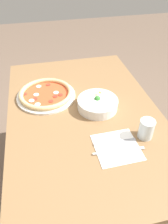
% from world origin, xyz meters
% --- Properties ---
extents(ground_plane, '(8.00, 8.00, 0.00)m').
position_xyz_m(ground_plane, '(0.00, 0.00, 0.00)').
color(ground_plane, brown).
extents(dining_table, '(1.22, 0.79, 0.74)m').
position_xyz_m(dining_table, '(0.00, 0.00, 0.63)').
color(dining_table, olive).
rests_on(dining_table, ground_plane).
extents(pizza, '(0.33, 0.33, 0.04)m').
position_xyz_m(pizza, '(-0.18, -0.18, 0.76)').
color(pizza, white).
rests_on(pizza, dining_table).
extents(bowl, '(0.22, 0.22, 0.07)m').
position_xyz_m(bowl, '(-0.02, 0.08, 0.78)').
color(bowl, white).
rests_on(bowl, dining_table).
extents(napkin, '(0.20, 0.20, 0.00)m').
position_xyz_m(napkin, '(0.27, 0.09, 0.74)').
color(napkin, white).
rests_on(napkin, dining_table).
extents(fork, '(0.02, 0.20, 0.00)m').
position_xyz_m(fork, '(0.25, 0.08, 0.75)').
color(fork, silver).
rests_on(fork, napkin).
extents(knife, '(0.03, 0.23, 0.01)m').
position_xyz_m(knife, '(0.30, 0.08, 0.75)').
color(knife, silver).
rests_on(knife, napkin).
extents(glass, '(0.07, 0.07, 0.09)m').
position_xyz_m(glass, '(0.24, 0.24, 0.79)').
color(glass, silver).
rests_on(glass, dining_table).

